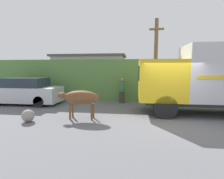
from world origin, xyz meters
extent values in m
plane|color=slate|center=(0.00, 0.00, 0.00)|extent=(60.00, 60.00, 0.00)
cube|color=#568442|center=(0.00, 7.20, 1.43)|extent=(32.00, 6.08, 2.87)
cube|color=#B2BCAD|center=(-5.05, 5.50, 1.55)|extent=(5.16, 2.40, 3.09)
cube|color=#4C4742|center=(-5.05, 5.50, 3.17)|extent=(5.46, 2.70, 0.16)
cube|color=#2D2D2D|center=(2.18, 1.32, 0.62)|extent=(6.59, 1.85, 0.18)
cube|color=gold|center=(-0.33, 1.32, 1.68)|extent=(2.15, 2.31, 1.95)
cube|color=#232D38|center=(-1.42, 1.32, 2.04)|extent=(0.04, 1.96, 0.68)
cylinder|color=black|center=(-0.22, 0.42, 0.53)|extent=(1.06, 0.51, 1.06)
ellipsoid|color=brown|center=(-3.96, -0.18, 0.97)|extent=(1.59, 0.61, 0.61)
ellipsoid|color=brown|center=(-4.87, -0.18, 1.05)|extent=(0.46, 0.27, 0.27)
cone|color=#B7AD93|center=(-4.87, -0.29, 1.18)|extent=(0.06, 0.06, 0.11)
cone|color=#B7AD93|center=(-4.87, -0.08, 1.18)|extent=(0.06, 0.06, 0.11)
cylinder|color=brown|center=(-4.46, -0.35, 0.33)|extent=(0.09, 0.09, 0.67)
cylinder|color=brown|center=(-4.46, -0.01, 0.33)|extent=(0.09, 0.09, 0.67)
cylinder|color=brown|center=(-3.47, -0.35, 0.33)|extent=(0.09, 0.09, 0.67)
cylinder|color=brown|center=(-3.47, -0.01, 0.33)|extent=(0.09, 0.09, 0.67)
cube|color=silver|center=(-8.53, 2.49, 0.64)|extent=(4.57, 1.77, 0.92)
cube|color=#232D38|center=(-8.41, 2.49, 1.38)|extent=(2.51, 1.63, 0.57)
cylinder|color=black|center=(-7.11, 1.75, 0.33)|extent=(0.66, 0.28, 0.66)
cube|color=#38332D|center=(-2.44, 3.58, 0.38)|extent=(0.34, 0.26, 0.76)
cylinder|color=#33724C|center=(-2.44, 3.58, 1.09)|extent=(0.43, 0.43, 0.66)
sphere|color=#A87A56|center=(-2.44, 3.58, 1.53)|extent=(0.22, 0.22, 0.22)
cylinder|color=brown|center=(-0.31, 3.88, 2.66)|extent=(0.24, 0.24, 5.32)
cube|color=brown|center=(-0.31, 3.88, 4.68)|extent=(0.90, 0.19, 0.10)
sphere|color=gray|center=(-6.09, -0.94, 0.26)|extent=(0.52, 0.52, 0.52)
camera|label=1|loc=(-1.62, -7.63, 2.27)|focal=28.00mm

